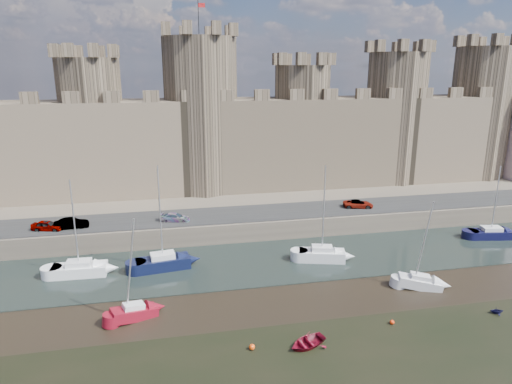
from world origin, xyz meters
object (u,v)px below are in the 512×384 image
(car_2, at_px, (175,217))
(sailboat_2, at_px, (322,254))
(sailboat_3, at_px, (491,233))
(sailboat_5, at_px, (420,282))
(sailboat_4, at_px, (134,311))
(car_1, at_px, (71,224))
(sailboat_0, at_px, (79,269))
(car_3, at_px, (358,204))
(car_0, at_px, (47,226))
(sailboat_1, at_px, (163,262))

(car_2, bearing_deg, sailboat_2, -107.71)
(sailboat_3, distance_m, sailboat_5, 19.32)
(sailboat_4, height_order, sailboat_5, sailboat_4)
(car_1, relative_size, sailboat_4, 0.43)
(car_2, bearing_deg, sailboat_5, -113.47)
(sailboat_0, relative_size, sailboat_3, 1.10)
(car_2, xyz_separation_m, car_3, (24.84, 0.72, 0.04))
(sailboat_2, distance_m, sailboat_3, 23.76)
(car_0, height_order, car_2, car_0)
(car_2, relative_size, car_3, 0.90)
(car_2, relative_size, sailboat_2, 0.33)
(sailboat_2, bearing_deg, car_0, 178.49)
(car_1, xyz_separation_m, car_3, (37.14, 0.91, -0.09))
(car_2, distance_m, sailboat_5, 29.56)
(sailboat_1, distance_m, sailboat_3, 41.28)
(sailboat_0, height_order, sailboat_4, sailboat_0)
(sailboat_4, bearing_deg, sailboat_5, -19.94)
(car_3, distance_m, sailboat_4, 34.80)
(car_2, height_order, sailboat_0, sailboat_0)
(sailboat_3, bearing_deg, sailboat_5, -137.10)
(sailboat_1, height_order, sailboat_2, sailboat_1)
(sailboat_3, xyz_separation_m, sailboat_4, (-43.82, -10.77, -0.05))
(sailboat_3, bearing_deg, car_2, 179.28)
(car_2, height_order, sailboat_5, sailboat_5)
(car_1, bearing_deg, car_3, -94.53)
(car_0, xyz_separation_m, sailboat_3, (54.55, -7.15, -2.38))
(car_1, height_order, sailboat_3, sailboat_3)
(sailboat_3, relative_size, sailboat_5, 1.05)
(sailboat_0, xyz_separation_m, sailboat_5, (33.67, -9.62, -0.14))
(car_3, xyz_separation_m, sailboat_3, (14.73, -8.19, -2.32))
(sailboat_2, bearing_deg, sailboat_3, 21.52)
(sailboat_4, bearing_deg, sailboat_3, -6.68)
(sailboat_1, height_order, sailboat_4, sailboat_1)
(car_1, distance_m, sailboat_4, 19.91)
(sailboat_4, xyz_separation_m, sailboat_5, (27.60, 0.26, -0.03))
(car_3, xyz_separation_m, sailboat_4, (-29.09, -18.96, -2.37))
(car_2, bearing_deg, sailboat_1, -177.12)
(car_2, height_order, sailboat_2, sailboat_2)
(sailboat_3, bearing_deg, sailboat_1, -168.56)
(car_1, distance_m, sailboat_3, 52.43)
(car_0, relative_size, car_2, 1.00)
(car_3, relative_size, sailboat_0, 0.39)
(sailboat_2, distance_m, sailboat_5, 10.98)
(sailboat_3, xyz_separation_m, sailboat_5, (-16.22, -10.50, -0.07))
(car_0, height_order, sailboat_1, sailboat_1)
(car_0, distance_m, sailboat_2, 32.43)
(car_0, distance_m, sailboat_0, 9.57)
(car_3, bearing_deg, sailboat_0, 117.09)
(car_2, bearing_deg, sailboat_0, 143.12)
(car_3, bearing_deg, car_1, 104.02)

